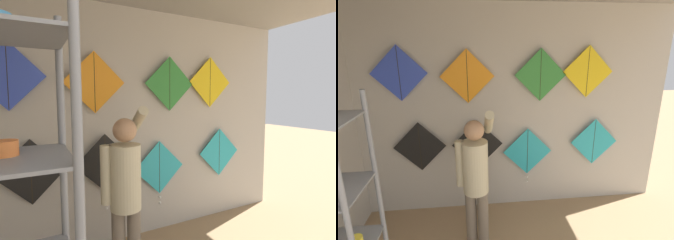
{
  "view_description": "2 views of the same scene",
  "coord_description": "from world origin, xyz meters",
  "views": [
    {
      "loc": [
        -1.11,
        0.61,
        1.77
      ],
      "look_at": [
        0.33,
        3.32,
        1.48
      ],
      "focal_mm": 28.0,
      "sensor_mm": 36.0,
      "label": 1
    },
    {
      "loc": [
        -0.37,
        0.22,
        2.34
      ],
      "look_at": [
        -0.0,
        3.32,
        1.39
      ],
      "focal_mm": 28.0,
      "sensor_mm": 36.0,
      "label": 2
    }
  ],
  "objects": [
    {
      "name": "kite_7",
      "position": [
        1.12,
        3.56,
        1.95
      ],
      "size": [
        0.68,
        0.01,
        0.68
      ],
      "color": "yellow"
    },
    {
      "name": "kite_6",
      "position": [
        0.48,
        3.56,
        1.91
      ],
      "size": [
        0.68,
        0.01,
        0.68
      ],
      "color": "#338C38"
    },
    {
      "name": "kite_1",
      "position": [
        -0.36,
        3.55,
        0.96
      ],
      "size": [
        0.68,
        0.04,
        0.89
      ],
      "color": "black"
    },
    {
      "name": "kite_4",
      "position": [
        -1.28,
        3.56,
        1.96
      ],
      "size": [
        0.68,
        0.01,
        0.68
      ],
      "color": "blue"
    },
    {
      "name": "shopkeeper",
      "position": [
        -0.39,
        2.76,
        0.94
      ],
      "size": [
        0.41,
        0.54,
        1.68
      ],
      "rotation": [
        0.0,
        0.0,
        -0.25
      ],
      "color": "#726656",
      "rests_on": "ground"
    },
    {
      "name": "back_panel",
      "position": [
        0.0,
        3.65,
        1.4
      ],
      "size": [
        4.59,
        0.06,
        2.8
      ],
      "primitive_type": "cube",
      "color": "#BCB7AD",
      "rests_on": "ground"
    },
    {
      "name": "kite_2",
      "position": [
        0.33,
        3.56,
        0.83
      ],
      "size": [
        0.68,
        0.04,
        0.82
      ],
      "color": "#28B2C6"
    },
    {
      "name": "kite_5",
      "position": [
        -0.46,
        3.56,
        1.91
      ],
      "size": [
        0.68,
        0.01,
        0.68
      ],
      "color": "orange"
    },
    {
      "name": "kite_3",
      "position": [
        1.3,
        3.56,
        0.95
      ],
      "size": [
        0.68,
        0.01,
        0.68
      ],
      "color": "#28B2C6"
    },
    {
      "name": "kite_0",
      "position": [
        -1.12,
        3.56,
        0.99
      ],
      "size": [
        0.68,
        0.01,
        0.68
      ],
      "color": "black"
    }
  ]
}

